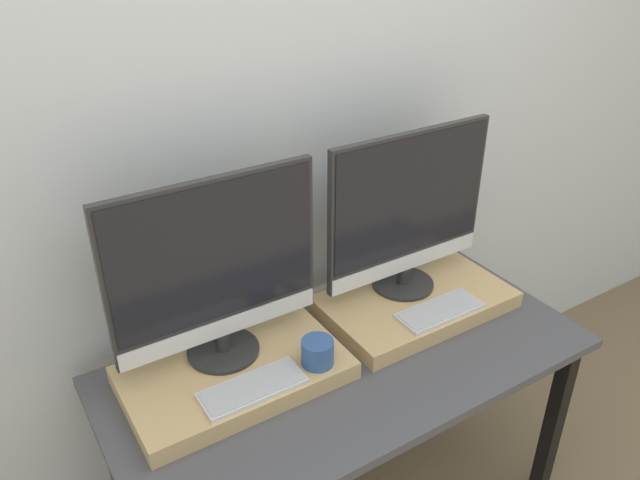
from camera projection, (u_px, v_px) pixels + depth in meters
The scene contains 9 objects.
wall_back at pixel (275, 135), 1.92m from camera, with size 8.00×0.04×2.60m.
workbench at pixel (348, 378), 1.92m from camera, with size 1.46×0.71×0.72m.
wooden_riser_left at pixel (235, 373), 1.78m from camera, with size 0.62×0.37×0.06m.
monitor_left at pixel (216, 269), 1.68m from camera, with size 0.60×0.21×0.55m.
keyboard_left at pixel (253, 388), 1.68m from camera, with size 0.29×0.12×0.01m.
mug at pixel (318, 352), 1.76m from camera, with size 0.09×0.09×0.08m.
wooden_riser_right at pixel (415, 302), 2.09m from camera, with size 0.62×0.37×0.06m.
monitor_right at pixel (409, 210), 1.99m from camera, with size 0.60×0.21×0.55m.
keyboard_right at pixel (440, 310), 1.99m from camera, with size 0.29×0.12×0.01m.
Camera 1 is at (-0.86, -0.84, 1.95)m, focal length 35.00 mm.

